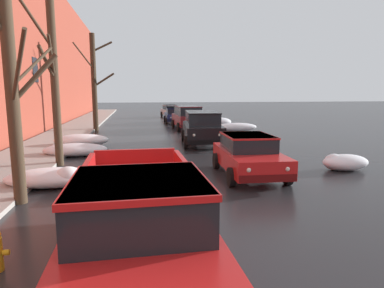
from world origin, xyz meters
TOP-DOWN VIEW (x-y plane):
  - left_sidewalk_slab at (-6.87, 18.00)m, footprint 3.18×80.00m
  - snow_bank_near_corner_left at (-4.99, 20.82)m, footprint 2.84×1.30m
  - snow_bank_along_left_kerb at (5.35, 13.53)m, footprint 1.74×1.03m
  - snow_bank_mid_block_left at (-4.65, 13.00)m, footprint 2.82×1.32m
  - snow_bank_near_corner_right at (4.82, 29.62)m, footprint 1.84×1.18m
  - snow_bank_along_right_kerb at (-4.99, 18.09)m, footprint 2.82×1.37m
  - snow_bank_far_right_pile at (5.09, 25.98)m, footprint 3.19×0.93m
  - bare_tree_second_along_sidewalk at (-5.22, 11.51)m, footprint 2.67×3.17m
  - bare_tree_mid_block at (-5.21, 16.05)m, footprint 1.01×1.65m
  - bare_tree_far_down_block at (-5.16, 28.41)m, footprint 2.64×2.47m
  - pickup_truck_red_approaching_near_lane at (-2.18, 7.51)m, footprint 2.25×5.46m
  - sedan_red_parked_kerbside_close at (1.59, 13.33)m, footprint 2.12×3.98m
  - suv_black_parked_kerbside_mid at (1.39, 20.40)m, footprint 2.44×4.72m
  - suv_maroon_parked_far_down_block at (1.78, 27.97)m, footprint 2.21×4.48m
  - sedan_darkblue_queued_behind_truck at (1.47, 33.63)m, footprint 2.09×4.28m
  - sedan_silver_at_far_intersection at (1.82, 40.87)m, footprint 2.19×4.50m

SIDE VIEW (x-z plane):
  - left_sidewalk_slab at x=-6.87m, z-range 0.00..0.13m
  - snow_bank_along_right_kerb at x=-4.99m, z-range 0.00..0.57m
  - snow_bank_mid_block_left at x=-4.65m, z-range -0.04..0.62m
  - snow_bank_along_left_kerb at x=5.35m, z-range -0.01..0.60m
  - snow_bank_far_right_pile at x=5.09m, z-range -0.01..0.63m
  - snow_bank_near_corner_left at x=-4.99m, z-range -0.01..0.65m
  - snow_bank_near_corner_right at x=4.82m, z-range -0.01..0.75m
  - sedan_red_parked_kerbside_close at x=1.59m, z-range 0.04..1.46m
  - sedan_silver_at_far_intersection at x=1.82m, z-range 0.04..1.46m
  - sedan_darkblue_queued_behind_truck at x=1.47m, z-range 0.04..1.46m
  - pickup_truck_red_approaching_near_lane at x=-2.18m, z-range 0.00..1.76m
  - suv_maroon_parked_far_down_block at x=1.78m, z-range 0.08..1.90m
  - suv_black_parked_kerbside_mid at x=1.39m, z-range 0.08..1.90m
  - bare_tree_second_along_sidewalk at x=-5.22m, z-range -0.02..5.79m
  - bare_tree_mid_block at x=-5.21m, z-range 0.14..6.55m
  - bare_tree_far_down_block at x=-5.16m, z-range 0.15..7.28m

